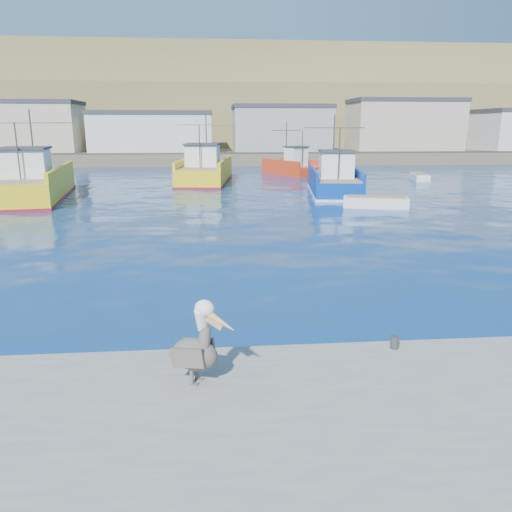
{
  "coord_description": "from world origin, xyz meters",
  "views": [
    {
      "loc": [
        -1.16,
        -13.77,
        5.52
      ],
      "look_at": [
        0.29,
        2.5,
        1.25
      ],
      "focal_mm": 35.0,
      "sensor_mm": 36.0,
      "label": 1
    }
  ],
  "objects": [
    {
      "name": "ground",
      "position": [
        0.0,
        0.0,
        0.0
      ],
      "size": [
        260.0,
        260.0,
        0.0
      ],
      "primitive_type": "plane",
      "color": "navy",
      "rests_on": "ground"
    },
    {
      "name": "trawler_yellow_a",
      "position": [
        -15.01,
        26.47,
        1.17
      ],
      "size": [
        6.5,
        14.22,
        6.82
      ],
      "color": "yellow",
      "rests_on": "ground"
    },
    {
      "name": "pelican",
      "position": [
        -1.52,
        -4.59,
        1.26
      ],
      "size": [
        1.4,
        0.93,
        1.78
      ],
      "color": "#595451",
      "rests_on": "dock"
    },
    {
      "name": "trawler_yellow_b",
      "position": [
        -1.77,
        37.14,
        1.12
      ],
      "size": [
        6.1,
        13.17,
        6.7
      ],
      "color": "yellow",
      "rests_on": "ground"
    },
    {
      "name": "skiff_mid",
      "position": [
        10.19,
        19.84,
        0.31
      ],
      "size": [
        4.64,
        2.63,
        0.96
      ],
      "color": "silver",
      "rests_on": "ground"
    },
    {
      "name": "skiff_far",
      "position": [
        20.61,
        37.19,
        0.27
      ],
      "size": [
        2.08,
        4.11,
        0.85
      ],
      "color": "silver",
      "rests_on": "ground"
    },
    {
      "name": "dock_bollards",
      "position": [
        0.6,
        -3.4,
        0.65
      ],
      "size": [
        36.2,
        0.2,
        0.3
      ],
      "color": "#4C4C4C",
      "rests_on": "dock"
    },
    {
      "name": "trawler_blue",
      "position": [
        9.06,
        27.46,
        1.01
      ],
      "size": [
        5.28,
        11.15,
        6.44
      ],
      "color": "#053397",
      "rests_on": "ground"
    },
    {
      "name": "boat_orange",
      "position": [
        8.15,
        44.49,
        1.01
      ],
      "size": [
        6.11,
        8.25,
        6.01
      ],
      "color": "red",
      "rests_on": "ground"
    },
    {
      "name": "far_shore",
      "position": [
        0.0,
        109.2,
        8.98
      ],
      "size": [
        200.0,
        81.0,
        24.0
      ],
      "color": "brown",
      "rests_on": "ground"
    }
  ]
}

